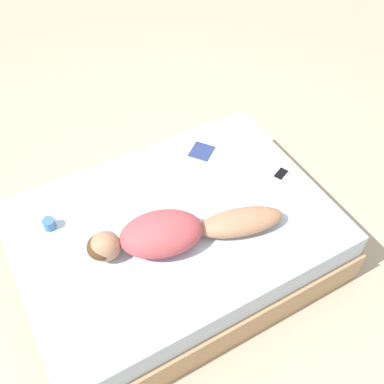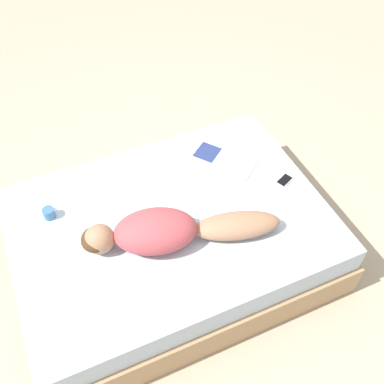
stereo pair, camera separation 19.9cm
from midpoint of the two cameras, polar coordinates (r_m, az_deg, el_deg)
name	(u,v)px [view 2 (the right image)]	position (r m, az deg, el deg)	size (l,w,h in m)	color
ground_plane	(173,258)	(3.46, -0.83, -8.50)	(12.00, 12.00, 0.00)	#B7A88E
bed	(171,240)	(3.26, -0.88, -6.20)	(1.58, 2.19, 0.49)	tan
person	(167,231)	(2.88, -1.22, -5.04)	(0.56, 1.30, 0.23)	#A37556
open_magazine	(222,158)	(3.47, 5.42, 4.28)	(0.57, 0.52, 0.01)	silver
coffee_mug	(49,213)	(3.17, -16.02, -2.63)	(0.11, 0.08, 0.08)	teal
cell_phone	(285,180)	(3.38, 13.33, 1.39)	(0.13, 0.16, 0.01)	silver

